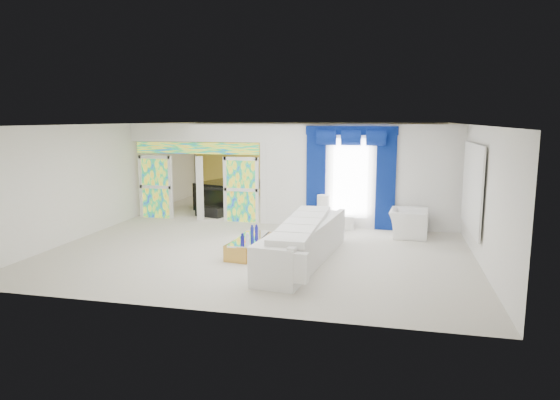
% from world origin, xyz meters
% --- Properties ---
extents(floor, '(12.00, 12.00, 0.00)m').
position_xyz_m(floor, '(0.00, 0.00, 0.00)').
color(floor, '#B7AF9E').
rests_on(floor, ground).
extents(dividing_wall, '(5.70, 0.18, 3.00)m').
position_xyz_m(dividing_wall, '(2.15, 1.00, 1.50)').
color(dividing_wall, white).
rests_on(dividing_wall, ground).
extents(dividing_header, '(4.30, 0.18, 0.55)m').
position_xyz_m(dividing_header, '(-2.85, 1.00, 2.73)').
color(dividing_header, white).
rests_on(dividing_header, dividing_wall).
extents(stained_panel_left, '(0.95, 0.04, 2.00)m').
position_xyz_m(stained_panel_left, '(-4.28, 1.00, 1.00)').
color(stained_panel_left, '#994C3F').
rests_on(stained_panel_left, ground).
extents(stained_panel_right, '(0.95, 0.04, 2.00)m').
position_xyz_m(stained_panel_right, '(-1.42, 1.00, 1.00)').
color(stained_panel_right, '#994C3F').
rests_on(stained_panel_right, ground).
extents(stained_transom, '(4.00, 0.05, 0.35)m').
position_xyz_m(stained_transom, '(-2.85, 1.00, 2.25)').
color(stained_transom, '#994C3F').
rests_on(stained_transom, dividing_header).
extents(window_pane, '(1.00, 0.02, 2.30)m').
position_xyz_m(window_pane, '(1.90, 0.90, 1.45)').
color(window_pane, white).
rests_on(window_pane, dividing_wall).
extents(blue_drape_left, '(0.55, 0.10, 2.80)m').
position_xyz_m(blue_drape_left, '(0.90, 0.87, 1.40)').
color(blue_drape_left, '#040B4E').
rests_on(blue_drape_left, ground).
extents(blue_drape_right, '(0.55, 0.10, 2.80)m').
position_xyz_m(blue_drape_right, '(2.90, 0.87, 1.40)').
color(blue_drape_right, '#040B4E').
rests_on(blue_drape_right, ground).
extents(blue_pelmet, '(2.60, 0.12, 0.25)m').
position_xyz_m(blue_pelmet, '(1.90, 0.87, 2.82)').
color(blue_pelmet, '#040B4E').
rests_on(blue_pelmet, dividing_wall).
extents(wall_mirror, '(0.04, 2.70, 1.90)m').
position_xyz_m(wall_mirror, '(4.94, -1.00, 1.55)').
color(wall_mirror, white).
rests_on(wall_mirror, ground).
extents(gold_curtains, '(9.70, 0.12, 2.90)m').
position_xyz_m(gold_curtains, '(0.00, 5.90, 1.50)').
color(gold_curtains, gold).
rests_on(gold_curtains, ground).
extents(white_sofa, '(1.41, 4.28, 0.80)m').
position_xyz_m(white_sofa, '(1.20, -2.77, 0.40)').
color(white_sofa, white).
rests_on(white_sofa, ground).
extents(coffee_table, '(0.75, 1.72, 0.37)m').
position_xyz_m(coffee_table, '(-0.15, -2.47, 0.18)').
color(coffee_table, '#BA8C3A').
rests_on(coffee_table, ground).
extents(console_table, '(1.20, 0.43, 0.39)m').
position_xyz_m(console_table, '(1.46, 0.65, 0.20)').
color(console_table, silver).
rests_on(console_table, ground).
extents(table_lamp, '(0.36, 0.36, 0.58)m').
position_xyz_m(table_lamp, '(1.16, 0.65, 0.68)').
color(table_lamp, white).
rests_on(table_lamp, console_table).
extents(armchair, '(1.08, 1.21, 0.74)m').
position_xyz_m(armchair, '(3.55, 0.18, 0.37)').
color(armchair, white).
rests_on(armchair, ground).
extents(grand_piano, '(1.93, 2.22, 0.95)m').
position_xyz_m(grand_piano, '(-2.68, 3.16, 0.47)').
color(grand_piano, black).
rests_on(grand_piano, ground).
extents(piano_bench, '(1.00, 0.63, 0.31)m').
position_xyz_m(piano_bench, '(-2.68, 1.56, 0.16)').
color(piano_bench, black).
rests_on(piano_bench, ground).
extents(tv_console, '(0.59, 0.54, 0.82)m').
position_xyz_m(tv_console, '(-4.72, 2.12, 0.41)').
color(tv_console, tan).
rests_on(tv_console, ground).
extents(chandelier, '(0.60, 0.60, 0.60)m').
position_xyz_m(chandelier, '(-2.30, 3.40, 2.65)').
color(chandelier, gold).
rests_on(chandelier, ceiling).
extents(decanters, '(0.15, 1.14, 0.28)m').
position_xyz_m(decanters, '(-0.10, -2.61, 0.48)').
color(decanters, navy).
rests_on(decanters, coffee_table).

